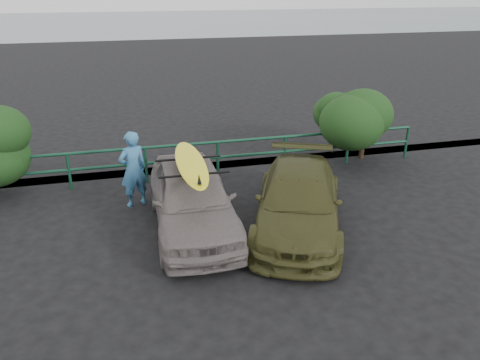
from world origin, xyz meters
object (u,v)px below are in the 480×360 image
object	(u,v)px
guardrail	(182,161)
olive_vehicle	(298,201)
man	(133,169)
surfboard	(191,163)
sedan	(192,199)

from	to	relation	value
guardrail	olive_vehicle	bearing A→B (deg)	-58.56
man	surfboard	distance (m)	2.06
man	guardrail	bearing A→B (deg)	-156.95
guardrail	sedan	distance (m)	2.95
guardrail	surfboard	distance (m)	3.12
guardrail	surfboard	size ratio (longest dim) A/B	4.77
guardrail	man	world-z (taller)	man
olive_vehicle	man	world-z (taller)	man
sedan	man	distance (m)	1.97
guardrail	man	xyz separation A→B (m)	(-1.36, -1.38, 0.43)
olive_vehicle	surfboard	size ratio (longest dim) A/B	1.54
sedan	man	xyz separation A→B (m)	(-1.20, 1.55, 0.21)
guardrail	olive_vehicle	xyz separation A→B (m)	(2.11, -3.46, 0.14)
man	olive_vehicle	bearing A→B (deg)	126.73
guardrail	man	bearing A→B (deg)	-134.54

